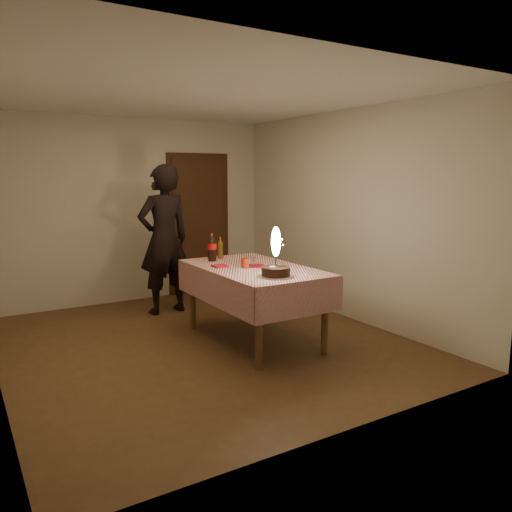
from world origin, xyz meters
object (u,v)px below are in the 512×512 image
birthday_cake (276,265)px  red_plate (255,266)px  dining_table (254,277)px  cola_bottle (212,248)px  red_cup (245,263)px  clear_cup (253,262)px  amber_bottle_left (220,248)px  photographer (164,240)px

birthday_cake → red_plate: (0.11, 0.57, -0.11)m
dining_table → cola_bottle: 0.67m
red_plate → red_cup: 0.14m
dining_table → birthday_cake: (-0.07, -0.54, 0.22)m
birthday_cake → clear_cup: size_ratio=5.40×
amber_bottle_left → red_cup: bearing=-94.4°
amber_bottle_left → photographer: size_ratio=0.13×
photographer → red_cup: bearing=-79.3°
dining_table → red_cup: (-0.10, 0.01, 0.16)m
red_plate → amber_bottle_left: bearing=97.2°
dining_table → cola_bottle: cola_bottle is taller
dining_table → cola_bottle: size_ratio=5.42×
red_plate → amber_bottle_left: size_ratio=0.86×
cola_bottle → amber_bottle_left: size_ratio=1.25×
birthday_cake → cola_bottle: birthday_cake is taller
amber_bottle_left → clear_cup: bearing=-82.6°
birthday_cake → photographer: 2.16m
red_cup → red_plate: bearing=9.7°
cola_bottle → photographer: bearing=100.5°
birthday_cake → photographer: (-0.32, 2.13, 0.03)m
red_cup → clear_cup: 0.14m
birthday_cake → red_cup: 0.55m
clear_cup → photographer: bearing=105.8°
dining_table → clear_cup: 0.17m
birthday_cake → cola_bottle: 1.13m
dining_table → clear_cup: clear_cup is taller
red_plate → clear_cup: size_ratio=2.44×
red_plate → amber_bottle_left: amber_bottle_left is taller
red_cup → cola_bottle: bearing=101.0°
red_cup → photographer: bearing=100.7°
amber_bottle_left → cola_bottle: bearing=-145.6°
amber_bottle_left → red_plate: bearing=-82.8°
birthday_cake → amber_bottle_left: birthday_cake is taller
red_cup → photographer: size_ratio=0.05×
dining_table → amber_bottle_left: bearing=93.6°
clear_cup → amber_bottle_left: bearing=97.4°
dining_table → red_plate: red_plate is taller
amber_bottle_left → photographer: bearing=111.2°
dining_table → amber_bottle_left: 0.73m
birthday_cake → red_cup: bearing=92.5°
dining_table → red_plate: bearing=42.1°
clear_cup → cola_bottle: 0.58m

